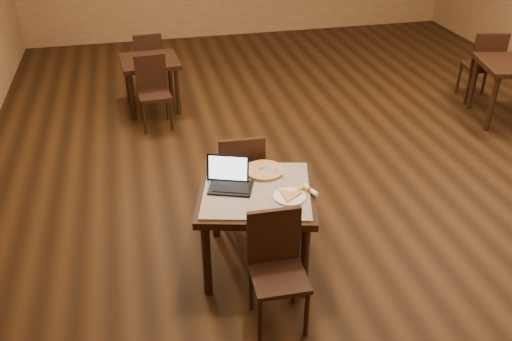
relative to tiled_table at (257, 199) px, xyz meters
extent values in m
plane|color=black|center=(1.29, 1.59, -0.66)|extent=(10.00, 10.00, 0.00)
cylinder|color=black|center=(-0.46, -0.27, -0.31)|extent=(0.07, 0.07, 0.71)
cylinder|color=black|center=(-0.27, 0.46, -0.31)|extent=(0.07, 0.07, 0.71)
cylinder|color=black|center=(0.27, -0.46, -0.31)|extent=(0.07, 0.07, 0.71)
cylinder|color=black|center=(0.46, 0.27, -0.31)|extent=(0.07, 0.07, 0.71)
cube|color=black|center=(0.00, 0.00, 0.06)|extent=(1.12, 1.12, 0.06)
cube|color=#1B44B3|center=(0.00, 0.00, 0.09)|extent=(1.02, 1.02, 0.02)
cylinder|color=black|center=(-0.17, -0.87, -0.45)|extent=(0.04, 0.04, 0.42)
cylinder|color=black|center=(-0.17, -0.53, -0.45)|extent=(0.04, 0.04, 0.42)
cylinder|color=black|center=(0.17, -0.87, -0.45)|extent=(0.04, 0.04, 0.42)
cylinder|color=black|center=(0.17, -0.53, -0.45)|extent=(0.04, 0.04, 0.42)
cube|color=black|center=(0.00, -0.70, -0.22)|extent=(0.41, 0.41, 0.04)
cube|color=black|center=(0.00, -0.52, 0.03)|extent=(0.40, 0.05, 0.45)
cylinder|color=black|center=(0.18, 0.87, -0.44)|extent=(0.04, 0.04, 0.44)
cylinder|color=black|center=(0.17, 0.52, -0.44)|extent=(0.04, 0.04, 0.44)
cylinder|color=black|center=(-0.17, 0.88, -0.44)|extent=(0.04, 0.04, 0.44)
cylinder|color=black|center=(-0.18, 0.53, -0.44)|extent=(0.04, 0.04, 0.44)
cube|color=black|center=(0.00, 0.70, -0.20)|extent=(0.43, 0.43, 0.04)
cube|color=black|center=(-0.01, 0.51, 0.05)|extent=(0.41, 0.06, 0.47)
cube|color=black|center=(-0.20, 0.05, 0.11)|extent=(0.40, 0.34, 0.02)
cube|color=black|center=(-0.20, 0.17, 0.22)|extent=(0.34, 0.17, 0.23)
cube|color=silver|center=(-0.20, 0.16, 0.23)|extent=(0.30, 0.14, 0.19)
cylinder|color=white|center=(0.22, -0.18, 0.11)|extent=(0.25, 0.25, 0.01)
cylinder|color=silver|center=(0.12, 0.24, 0.11)|extent=(0.34, 0.34, 0.01)
cylinder|color=beige|center=(0.12, 0.24, 0.12)|extent=(0.32, 0.32, 0.02)
torus|color=gold|center=(0.12, 0.24, 0.12)|extent=(0.33, 0.33, 0.02)
cube|color=silver|center=(0.14, 0.22, 0.13)|extent=(0.16, 0.27, 0.01)
cylinder|color=white|center=(0.40, -0.14, 0.12)|extent=(0.10, 0.18, 0.04)
cylinder|color=#A52E14|center=(0.40, -0.14, 0.12)|extent=(0.05, 0.04, 0.04)
cylinder|color=black|center=(3.43, 1.83, -0.29)|extent=(0.07, 0.07, 0.74)
cylinder|color=black|center=(3.58, 2.48, -0.29)|extent=(0.07, 0.07, 0.74)
cylinder|color=black|center=(4.06, 2.90, -0.43)|extent=(0.04, 0.04, 0.47)
cylinder|color=black|center=(3.97, 2.53, -0.43)|extent=(0.04, 0.04, 0.47)
cylinder|color=black|center=(3.69, 2.98, -0.43)|extent=(0.04, 0.04, 0.47)
cylinder|color=black|center=(3.61, 2.62, -0.43)|extent=(0.04, 0.04, 0.47)
cube|color=black|center=(3.83, 2.76, -0.17)|extent=(0.52, 0.52, 0.04)
cube|color=black|center=(3.79, 2.56, 0.10)|extent=(0.44, 0.14, 0.50)
cylinder|color=black|center=(-0.92, 3.17, -0.33)|extent=(0.06, 0.06, 0.66)
cylinder|color=black|center=(-0.95, 3.77, -0.33)|extent=(0.06, 0.06, 0.66)
cylinder|color=black|center=(-0.32, 3.21, -0.33)|extent=(0.06, 0.06, 0.66)
cylinder|color=black|center=(-0.36, 3.81, -0.33)|extent=(0.06, 0.06, 0.66)
cube|color=black|center=(-0.64, 3.49, 0.01)|extent=(0.79, 0.79, 0.06)
cylinder|color=black|center=(-0.79, 2.71, -0.45)|extent=(0.04, 0.04, 0.42)
cylinder|color=black|center=(-0.82, 3.04, -0.45)|extent=(0.04, 0.04, 0.42)
cylinder|color=black|center=(-0.46, 2.73, -0.45)|extent=(0.04, 0.04, 0.42)
cylinder|color=black|center=(-0.48, 3.07, -0.45)|extent=(0.04, 0.04, 0.42)
cube|color=black|center=(-0.64, 2.89, -0.22)|extent=(0.41, 0.41, 0.04)
cube|color=black|center=(-0.65, 3.06, 0.02)|extent=(0.39, 0.06, 0.45)
cylinder|color=black|center=(-0.48, 4.27, -0.45)|extent=(0.04, 0.04, 0.42)
cylinder|color=black|center=(-0.46, 3.94, -0.45)|extent=(0.04, 0.04, 0.42)
cylinder|color=black|center=(-0.82, 4.25, -0.45)|extent=(0.04, 0.04, 0.42)
cylinder|color=black|center=(-0.79, 3.92, -0.45)|extent=(0.04, 0.04, 0.42)
cube|color=black|center=(-0.64, 4.09, -0.22)|extent=(0.41, 0.41, 0.04)
cube|color=black|center=(-0.63, 3.92, 0.02)|extent=(0.39, 0.06, 0.45)
camera|label=1|loc=(-0.83, -3.53, 2.44)|focal=38.00mm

